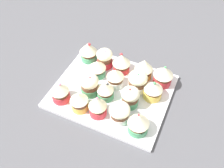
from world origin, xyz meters
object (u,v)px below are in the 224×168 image
object	(u,v)px
baking_tray	(112,91)
cupcake_11	(153,90)
cupcake_12	(88,51)
cupcake_8	(97,68)
cupcake_2	(97,105)
cupcake_9	(115,77)
cupcake_6	(105,90)
cupcake_15	(144,68)
cupcake_0	(60,92)
cupcake_16	(163,75)
cupcake_1	(79,101)
cupcake_5	(90,84)
cupcake_4	(138,123)
cupcake_3	(120,113)
cupcake_13	(105,58)
cupcake_10	(137,81)
cupcake_14	(122,63)
cupcake_7	(130,97)

from	to	relation	value
baking_tray	cupcake_11	xyz separation A→B (cm)	(12.85, 2.85, 3.98)
cupcake_12	cupcake_8	bearing A→B (deg)	-42.02
cupcake_2	cupcake_9	world-z (taller)	cupcake_2
cupcake_6	cupcake_15	size ratio (longest dim) A/B	0.87
cupcake_0	cupcake_8	xyz separation A→B (cm)	(5.81, 14.11, -0.07)
cupcake_2	cupcake_16	bearing A→B (deg)	54.27
cupcake_2	cupcake_8	xyz separation A→B (cm)	(-7.05, 14.31, -0.51)
baking_tray	cupcake_1	size ratio (longest dim) A/B	5.41
cupcake_2	cupcake_5	distance (cm)	8.65
cupcake_4	cupcake_15	size ratio (longest dim) A/B	0.93
cupcake_12	cupcake_3	bearing A→B (deg)	-43.40
cupcake_2	cupcake_11	size ratio (longest dim) A/B	1.13
cupcake_3	cupcake_13	world-z (taller)	cupcake_13
cupcake_0	cupcake_10	xyz separation A→B (cm)	(20.37, 13.83, 0.32)
baking_tray	cupcake_9	xyz separation A→B (cm)	(-0.11, 2.62, 4.09)
cupcake_1	cupcake_3	xyz separation A→B (cm)	(12.61, 1.29, -0.16)
cupcake_5	cupcake_11	world-z (taller)	cupcake_5
cupcake_8	cupcake_12	distance (cm)	8.65
cupcake_13	cupcake_14	bearing A→B (deg)	0.34
cupcake_8	cupcake_6	bearing A→B (deg)	-48.84
baking_tray	cupcake_5	bearing A→B (deg)	-148.44
cupcake_6	cupcake_2	bearing A→B (deg)	-86.47
cupcake_1	cupcake_2	bearing A→B (deg)	5.10
cupcake_0	cupcake_9	bearing A→B (deg)	44.01
cupcake_3	cupcake_8	size ratio (longest dim) A/B	1.00
cupcake_13	cupcake_16	world-z (taller)	cupcake_16
cupcake_1	cupcake_4	xyz separation A→B (cm)	(18.90, 0.09, -0.03)
cupcake_2	cupcake_5	xyz separation A→B (cm)	(-5.77, 6.45, -0.10)
cupcake_10	cupcake_11	size ratio (longest dim) A/B	1.11
cupcake_11	cupcake_14	bearing A→B (deg)	154.01
cupcake_8	cupcake_16	distance (cm)	22.07
cupcake_2	cupcake_10	world-z (taller)	cupcake_2
cupcake_6	cupcake_15	world-z (taller)	cupcake_15
cupcake_0	cupcake_8	size ratio (longest dim) A/B	1.11
cupcake_1	cupcake_14	bearing A→B (deg)	75.40
cupcake_8	cupcake_10	world-z (taller)	cupcake_10
cupcake_0	cupcake_15	xyz separation A→B (cm)	(20.30, 19.92, 0.41)
cupcake_8	cupcake_16	bearing A→B (deg)	14.64
baking_tray	cupcake_6	bearing A→B (deg)	-101.77
cupcake_16	cupcake_3	bearing A→B (deg)	-111.05
cupcake_14	cupcake_15	world-z (taller)	same
cupcake_8	cupcake_1	bearing A→B (deg)	-84.65
cupcake_3	cupcake_5	xyz separation A→B (cm)	(-12.72, 5.66, 0.43)
cupcake_7	cupcake_13	bearing A→B (deg)	139.60
cupcake_2	cupcake_16	distance (cm)	24.50
cupcake_3	cupcake_16	size ratio (longest dim) A/B	0.85
cupcake_16	cupcake_11	bearing A→B (deg)	-99.52
cupcake_5	cupcake_12	bearing A→B (deg)	119.42
cupcake_3	cupcake_10	world-z (taller)	cupcake_10
baking_tray	cupcake_6	distance (cm)	5.21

